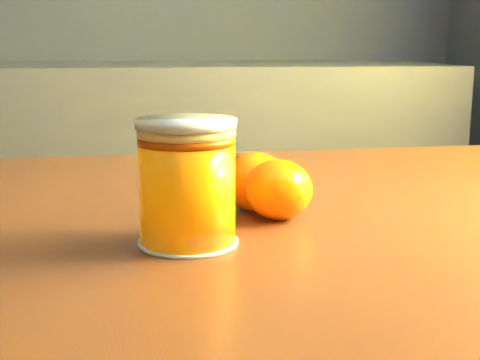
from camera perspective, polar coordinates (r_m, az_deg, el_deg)
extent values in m
cube|color=brown|center=(0.70, 0.13, -4.42)|extent=(1.10, 0.80, 0.04)
cylinder|color=orange|center=(0.57, -4.51, -0.94)|extent=(0.08, 0.08, 0.09)
cylinder|color=#FFD268|center=(0.56, -4.60, 4.11)|extent=(0.08, 0.08, 0.01)
cylinder|color=silver|center=(0.56, -4.61, 4.76)|extent=(0.09, 0.09, 0.01)
ellipsoid|color=#FF6B05|center=(0.69, 1.26, -0.14)|extent=(0.08, 0.08, 0.06)
ellipsoid|color=#FF6B05|center=(0.66, 3.32, -0.81)|extent=(0.07, 0.07, 0.06)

